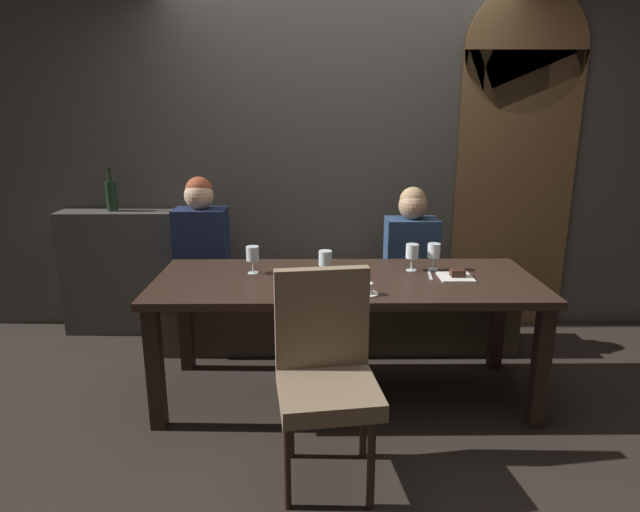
% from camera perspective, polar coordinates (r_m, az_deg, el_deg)
% --- Properties ---
extents(ground, '(9.00, 9.00, 0.00)m').
position_cam_1_polar(ground, '(3.40, 2.58, -14.34)').
color(ground, black).
extents(back_wall_tiled, '(6.00, 0.12, 3.00)m').
position_cam_1_polar(back_wall_tiled, '(4.19, 1.91, 12.73)').
color(back_wall_tiled, '#4C4944').
rests_on(back_wall_tiled, ground).
extents(arched_door, '(0.90, 0.05, 2.55)m').
position_cam_1_polar(arched_door, '(4.40, 20.10, 10.19)').
color(arched_door, brown).
rests_on(arched_door, ground).
extents(back_counter, '(1.10, 0.28, 0.95)m').
position_cam_1_polar(back_counter, '(4.39, -18.75, -1.53)').
color(back_counter, '#413E3A').
rests_on(back_counter, ground).
extents(dining_table, '(2.20, 0.84, 0.74)m').
position_cam_1_polar(dining_table, '(3.14, 2.72, -3.90)').
color(dining_table, black).
rests_on(dining_table, ground).
extents(banquette_bench, '(2.50, 0.44, 0.45)m').
position_cam_1_polar(banquette_bench, '(3.94, 2.07, -6.42)').
color(banquette_bench, '#40352A').
rests_on(banquette_bench, ground).
extents(chair_near_side, '(0.49, 0.49, 0.98)m').
position_cam_1_polar(chair_near_side, '(2.50, 0.58, -11.33)').
color(chair_near_side, '#302119').
rests_on(chair_near_side, ground).
extents(diner_redhead, '(0.36, 0.24, 0.79)m').
position_cam_1_polar(diner_redhead, '(3.85, -12.47, 2.00)').
color(diner_redhead, '#192342').
rests_on(diner_redhead, banquette_bench).
extents(diner_bearded, '(0.36, 0.24, 0.72)m').
position_cam_1_polar(diner_bearded, '(3.82, 9.66, 1.54)').
color(diner_bearded, navy).
rests_on(diner_bearded, banquette_bench).
extents(wine_bottle_dark_red, '(0.08, 0.08, 0.33)m').
position_cam_1_polar(wine_bottle_dark_red, '(4.32, -21.25, 6.07)').
color(wine_bottle_dark_red, black).
rests_on(wine_bottle_dark_red, back_counter).
extents(wine_glass_end_right, '(0.08, 0.08, 0.16)m').
position_cam_1_polar(wine_glass_end_right, '(3.20, -7.15, 0.12)').
color(wine_glass_end_right, silver).
rests_on(wine_glass_end_right, dining_table).
extents(wine_glass_end_left, '(0.08, 0.08, 0.16)m').
position_cam_1_polar(wine_glass_end_left, '(3.27, 9.74, 0.44)').
color(wine_glass_end_left, silver).
rests_on(wine_glass_end_left, dining_table).
extents(wine_glass_center_back, '(0.08, 0.08, 0.16)m').
position_cam_1_polar(wine_glass_center_back, '(3.07, 0.57, -0.36)').
color(wine_glass_center_back, silver).
rests_on(wine_glass_center_back, dining_table).
extents(wine_glass_far_left, '(0.08, 0.08, 0.16)m').
position_cam_1_polar(wine_glass_far_left, '(3.31, 11.98, 0.50)').
color(wine_glass_far_left, silver).
rests_on(wine_glass_far_left, dining_table).
extents(espresso_cup, '(0.12, 0.12, 0.06)m').
position_cam_1_polar(espresso_cup, '(2.84, 5.02, -3.59)').
color(espresso_cup, white).
rests_on(espresso_cup, dining_table).
extents(dessert_plate, '(0.19, 0.19, 0.05)m').
position_cam_1_polar(dessert_plate, '(3.21, 14.24, -2.01)').
color(dessert_plate, white).
rests_on(dessert_plate, dining_table).
extents(fork_on_table, '(0.04, 0.17, 0.01)m').
position_cam_1_polar(fork_on_table, '(3.21, 11.59, -2.06)').
color(fork_on_table, silver).
rests_on(fork_on_table, dining_table).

